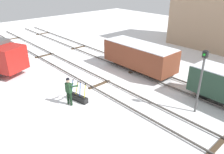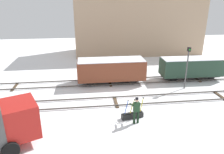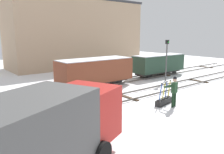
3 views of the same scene
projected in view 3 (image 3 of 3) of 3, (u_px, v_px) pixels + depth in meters
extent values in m
plane|color=white|center=(128.00, 98.00, 15.40)|extent=(60.00, 60.00, 0.00)
cube|color=#4C4742|center=(135.00, 98.00, 14.82)|extent=(44.00, 0.07, 0.10)
cube|color=#4C4742|center=(121.00, 94.00, 15.93)|extent=(44.00, 0.07, 0.10)
cube|color=#423323|center=(128.00, 97.00, 15.39)|extent=(0.24, 1.94, 0.08)
cube|color=#423323|center=(198.00, 81.00, 20.76)|extent=(0.24, 1.94, 0.08)
cube|color=#4C4742|center=(99.00, 87.00, 18.03)|extent=(44.00, 0.07, 0.10)
cube|color=#4C4742|center=(89.00, 84.00, 19.14)|extent=(44.00, 0.07, 0.10)
cube|color=#423323|center=(94.00, 86.00, 18.60)|extent=(0.24, 1.94, 0.08)
cube|color=#423323|center=(162.00, 74.00, 23.97)|extent=(0.24, 1.94, 0.08)
cube|color=#423323|center=(206.00, 67.00, 29.34)|extent=(0.24, 1.94, 0.08)
cube|color=black|center=(164.00, 102.00, 13.97)|extent=(1.56, 0.63, 0.36)
cube|color=black|center=(164.00, 98.00, 13.93)|extent=(1.38, 0.44, 0.06)
cylinder|color=#1E47B7|center=(161.00, 92.00, 13.51)|extent=(0.30, 0.11, 1.04)
sphere|color=black|center=(162.00, 84.00, 13.50)|extent=(0.09, 0.09, 0.09)
cylinder|color=yellow|center=(164.00, 91.00, 13.81)|extent=(0.36, 0.12, 1.02)
sphere|color=black|center=(165.00, 83.00, 13.83)|extent=(0.09, 0.09, 0.09)
cylinder|color=#1E47B7|center=(166.00, 90.00, 14.02)|extent=(0.19, 0.09, 1.05)
sphere|color=black|center=(167.00, 82.00, 13.97)|extent=(0.09, 0.09, 0.09)
cylinder|color=yellow|center=(169.00, 89.00, 14.33)|extent=(0.25, 0.10, 1.04)
sphere|color=black|center=(170.00, 81.00, 14.30)|extent=(0.09, 0.09, 0.09)
cylinder|color=black|center=(173.00, 100.00, 13.37)|extent=(0.15, 0.15, 0.88)
cylinder|color=black|center=(175.00, 99.00, 13.56)|extent=(0.15, 0.15, 0.88)
cube|color=#1E3D23|center=(174.00, 88.00, 13.32)|extent=(0.42, 0.30, 0.62)
sphere|color=tan|center=(175.00, 80.00, 13.23)|extent=(0.24, 0.24, 0.24)
sphere|color=black|center=(175.00, 78.00, 13.21)|extent=(0.21, 0.21, 0.21)
cylinder|color=#1E3D23|center=(168.00, 87.00, 13.34)|extent=(0.22, 0.61, 0.25)
cylinder|color=#1E3D23|center=(172.00, 85.00, 13.65)|extent=(0.22, 0.60, 0.25)
cube|color=#B21E19|center=(85.00, 112.00, 8.25)|extent=(2.58, 2.68, 1.90)
cube|color=black|center=(98.00, 98.00, 8.97)|extent=(0.75, 1.65, 0.76)
cube|color=#4C4C4C|center=(18.00, 143.00, 5.67)|extent=(4.89, 3.76, 2.18)
cylinder|color=black|center=(51.00, 140.00, 8.37)|extent=(0.93, 0.59, 0.90)
cylinder|color=#4C4C4C|center=(166.00, 63.00, 20.61)|extent=(0.12, 0.12, 3.43)
cube|color=black|center=(167.00, 42.00, 20.24)|extent=(0.24, 0.24, 0.36)
sphere|color=green|center=(168.00, 42.00, 20.14)|extent=(0.14, 0.14, 0.14)
cube|color=tan|center=(77.00, 34.00, 30.49)|extent=(17.92, 6.23, 8.55)
cube|color=#38383D|center=(76.00, 0.00, 29.65)|extent=(18.28, 6.35, 0.30)
cube|color=#2D2B28|center=(95.00, 82.00, 18.62)|extent=(5.99, 1.37, 0.20)
cube|color=brown|center=(95.00, 70.00, 18.43)|extent=(6.30, 2.29, 1.78)
cube|color=silver|center=(95.00, 59.00, 18.25)|extent=(6.18, 2.19, 0.06)
cylinder|color=black|center=(78.00, 88.00, 16.89)|extent=(0.70, 0.10, 0.70)
cylinder|color=black|center=(70.00, 85.00, 17.86)|extent=(0.70, 0.10, 0.70)
cylinder|color=black|center=(119.00, 81.00, 19.40)|extent=(0.70, 0.10, 0.70)
cylinder|color=black|center=(110.00, 78.00, 20.36)|extent=(0.70, 0.10, 0.70)
cube|color=#2D2B28|center=(158.00, 72.00, 23.50)|extent=(5.71, 1.26, 0.20)
cube|color=#284233|center=(159.00, 63.00, 23.32)|extent=(6.03, 2.03, 1.64)
cube|color=silver|center=(159.00, 55.00, 23.16)|extent=(5.91, 1.96, 0.06)
cylinder|color=black|center=(149.00, 75.00, 21.94)|extent=(0.70, 0.11, 0.70)
cylinder|color=black|center=(142.00, 74.00, 22.76)|extent=(0.70, 0.11, 0.70)
cylinder|color=black|center=(174.00, 71.00, 24.25)|extent=(0.70, 0.11, 0.70)
cylinder|color=black|center=(166.00, 70.00, 25.08)|extent=(0.70, 0.11, 0.70)
ellipsoid|color=#333338|center=(118.00, 2.00, 33.32)|extent=(0.13, 0.27, 0.11)
sphere|color=#333338|center=(117.00, 2.00, 33.39)|extent=(0.07, 0.07, 0.07)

